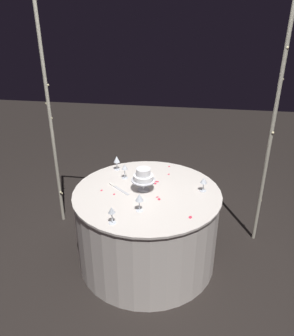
% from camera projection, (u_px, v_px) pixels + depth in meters
% --- Properties ---
extents(ground_plane, '(12.00, 12.00, 0.00)m').
position_uv_depth(ground_plane, '(147.00, 258.00, 3.28)').
color(ground_plane, black).
extents(decorative_arch, '(2.29, 0.06, 2.51)m').
position_uv_depth(decorative_arch, '(156.00, 86.00, 3.04)').
color(decorative_arch, '#B7B29E').
rests_on(decorative_arch, ground).
extents(main_table, '(1.36, 1.36, 0.78)m').
position_uv_depth(main_table, '(147.00, 226.00, 3.11)').
color(main_table, silver).
rests_on(main_table, ground).
extents(tiered_cake, '(0.22, 0.22, 0.22)m').
position_uv_depth(tiered_cake, '(143.00, 176.00, 2.91)').
color(tiered_cake, silver).
rests_on(tiered_cake, main_table).
extents(wine_glass_0, '(0.06, 0.06, 0.15)m').
position_uv_depth(wine_glass_0, '(125.00, 168.00, 3.14)').
color(wine_glass_0, silver).
rests_on(wine_glass_0, main_table).
extents(wine_glass_1, '(0.06, 0.06, 0.14)m').
position_uv_depth(wine_glass_1, '(204.00, 181.00, 2.91)').
color(wine_glass_1, silver).
rests_on(wine_glass_1, main_table).
extents(wine_glass_2, '(0.06, 0.06, 0.15)m').
position_uv_depth(wine_glass_2, '(112.00, 211.00, 2.45)').
color(wine_glass_2, silver).
rests_on(wine_glass_2, main_table).
extents(wine_glass_3, '(0.07, 0.07, 0.16)m').
position_uv_depth(wine_glass_3, '(139.00, 198.00, 2.61)').
color(wine_glass_3, silver).
rests_on(wine_glass_3, main_table).
extents(wine_glass_4, '(0.07, 0.07, 0.15)m').
position_uv_depth(wine_glass_4, '(117.00, 160.00, 3.32)').
color(wine_glass_4, silver).
rests_on(wine_glass_4, main_table).
extents(cake_knife, '(0.24, 0.20, 0.01)m').
position_uv_depth(cake_knife, '(117.00, 188.00, 3.00)').
color(cake_knife, silver).
rests_on(cake_knife, main_table).
extents(rose_petal_0, '(0.03, 0.03, 0.00)m').
position_uv_depth(rose_petal_0, '(157.00, 197.00, 2.85)').
color(rose_petal_0, '#E02D47').
rests_on(rose_petal_0, main_table).
extents(rose_petal_1, '(0.03, 0.04, 0.00)m').
position_uv_depth(rose_petal_1, '(190.00, 217.00, 2.57)').
color(rose_petal_1, '#E02D47').
rests_on(rose_petal_1, main_table).
extents(rose_petal_2, '(0.04, 0.03, 0.00)m').
position_uv_depth(rose_petal_2, '(157.00, 182.00, 3.12)').
color(rose_petal_2, '#E02D47').
rests_on(rose_petal_2, main_table).
extents(rose_petal_3, '(0.03, 0.04, 0.00)m').
position_uv_depth(rose_petal_3, '(159.00, 199.00, 2.82)').
color(rose_petal_3, '#E02D47').
rests_on(rose_petal_3, main_table).
extents(rose_petal_4, '(0.03, 0.03, 0.00)m').
position_uv_depth(rose_petal_4, '(102.00, 190.00, 2.96)').
color(rose_petal_4, '#E02D47').
rests_on(rose_petal_4, main_table).
extents(rose_petal_5, '(0.02, 0.03, 0.00)m').
position_uv_depth(rose_petal_5, '(169.00, 166.00, 3.43)').
color(rose_petal_5, '#E02D47').
rests_on(rose_petal_5, main_table).
extents(rose_petal_6, '(0.04, 0.04, 0.00)m').
position_uv_depth(rose_petal_6, '(155.00, 183.00, 3.08)').
color(rose_petal_6, '#E02D47').
rests_on(rose_petal_6, main_table).
extents(rose_petal_7, '(0.04, 0.04, 0.00)m').
position_uv_depth(rose_petal_7, '(142.00, 168.00, 3.40)').
color(rose_petal_7, '#E02D47').
rests_on(rose_petal_7, main_table).
extents(rose_petal_8, '(0.03, 0.03, 0.00)m').
position_uv_depth(rose_petal_8, '(169.00, 174.00, 3.26)').
color(rose_petal_8, '#E02D47').
rests_on(rose_petal_8, main_table).
extents(rose_petal_9, '(0.02, 0.03, 0.00)m').
position_uv_depth(rose_petal_9, '(114.00, 194.00, 2.90)').
color(rose_petal_9, '#E02D47').
rests_on(rose_petal_9, main_table).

